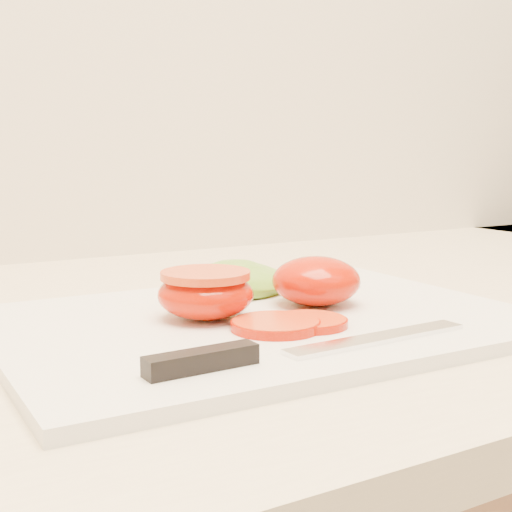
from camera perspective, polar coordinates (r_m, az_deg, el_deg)
cutting_board at (r=0.55m, az=0.53°, el=-5.31°), size 0.40×0.29×0.01m
tomato_half_dome at (r=0.58m, az=4.84°, el=-1.98°), size 0.07×0.07×0.04m
tomato_half_cut at (r=0.54m, az=-4.05°, el=-2.91°), size 0.07×0.07×0.04m
tomato_slice_0 at (r=0.51m, az=1.58°, el=-5.53°), size 0.06×0.06×0.01m
tomato_slice_1 at (r=0.52m, az=4.24°, el=-5.28°), size 0.05×0.05×0.01m
lettuce_leaf_0 at (r=0.64m, az=-0.88°, el=-1.83°), size 0.13×0.12×0.02m
knife at (r=0.44m, az=1.67°, el=-7.59°), size 0.24×0.02×0.01m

